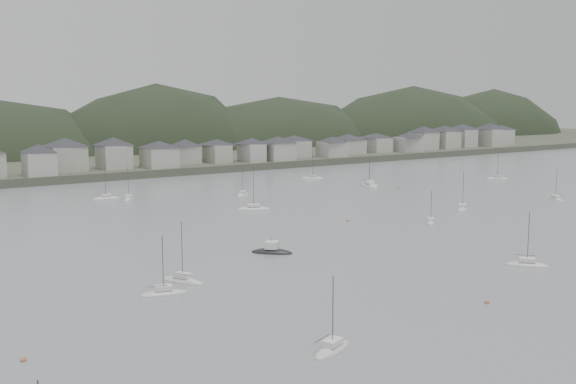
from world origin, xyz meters
TOP-DOWN VIEW (x-y plane):
  - ground at (0.00, 0.00)m, footprint 900.00×900.00m
  - far_shore_land at (0.00, 295.00)m, footprint 900.00×250.00m
  - forested_ridge at (4.83, 269.40)m, footprint 851.55×103.94m
  - waterfront_town at (50.59, 183.34)m, footprint 451.48×28.46m
  - sailboat_lead at (22.04, 46.67)m, footprint 5.82×5.65m
  - moored_fleet at (-16.00, 76.76)m, footprint 228.47×159.26m
  - motor_launch_far at (-26.54, 41.90)m, footprint 7.73×7.78m
  - mooring_buoys at (-8.84, 47.02)m, footprint 139.67×111.57m

SIDE VIEW (x-z plane):
  - forested_ridge at x=4.83m, z-range -62.57..40.00m
  - ground at x=0.00m, z-range 0.00..0.00m
  - mooring_buoys at x=-8.84m, z-range -0.20..0.50m
  - moored_fleet at x=-16.00m, z-range -6.34..6.69m
  - sailboat_lead at x=22.04m, z-range -4.03..4.41m
  - motor_launch_far at x=-26.54m, z-range -1.67..2.25m
  - far_shore_land at x=0.00m, z-range 0.00..3.00m
  - waterfront_town at x=50.59m, z-range 2.20..15.12m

